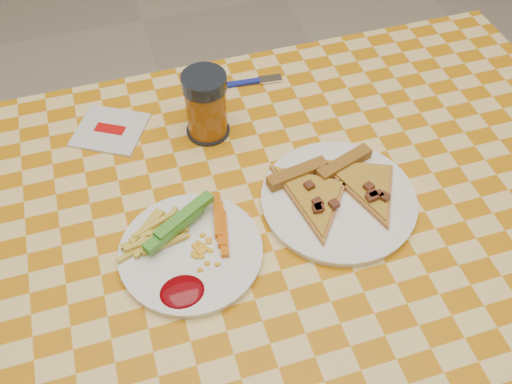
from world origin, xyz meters
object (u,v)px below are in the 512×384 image
drink_glass (206,106)px  plate_right (338,201)px  table (266,259)px  plate_left (191,253)px

drink_glass → plate_right: bearing=-54.2°
table → drink_glass: 0.28m
plate_left → plate_right: size_ratio=0.86×
table → plate_left: 0.15m
plate_right → table: bearing=-170.3°
table → plate_right: 0.15m
table → plate_left: size_ratio=6.03×
table → plate_right: bearing=9.7°
table → drink_glass: size_ratio=10.13×
drink_glass → plate_left: bearing=-109.7°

